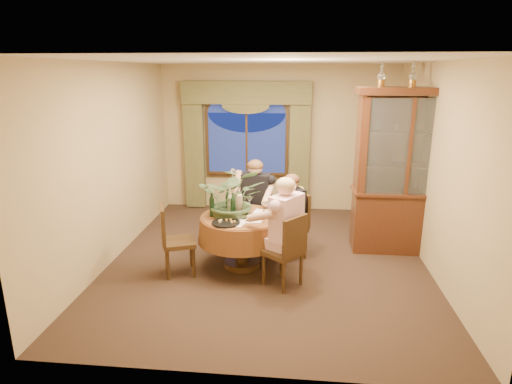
# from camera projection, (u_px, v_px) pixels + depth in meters

# --- Properties ---
(floor) EXTENTS (5.00, 5.00, 0.00)m
(floor) POSITION_uv_depth(u_px,v_px,m) (268.00, 260.00, 6.28)
(floor) COLOR black
(floor) RESTS_ON ground
(wall_back) EXTENTS (4.50, 0.00, 4.50)m
(wall_back) POSITION_uv_depth(u_px,v_px,m) (278.00, 139.00, 8.29)
(wall_back) COLOR #A0895C
(wall_back) RESTS_ON ground
(wall_right) EXTENTS (0.00, 5.00, 5.00)m
(wall_right) POSITION_uv_depth(u_px,v_px,m) (437.00, 170.00, 5.68)
(wall_right) COLOR #A0895C
(wall_right) RESTS_ON ground
(ceiling) EXTENTS (5.00, 5.00, 0.00)m
(ceiling) POSITION_uv_depth(u_px,v_px,m) (269.00, 61.00, 5.52)
(ceiling) COLOR white
(ceiling) RESTS_ON wall_back
(window) EXTENTS (1.62, 0.10, 1.32)m
(window) POSITION_uv_depth(u_px,v_px,m) (247.00, 144.00, 8.31)
(window) COLOR navy
(window) RESTS_ON wall_back
(arched_transom) EXTENTS (1.60, 0.06, 0.44)m
(arched_transom) POSITION_uv_depth(u_px,v_px,m) (246.00, 103.00, 8.10)
(arched_transom) COLOR navy
(arched_transom) RESTS_ON wall_back
(drapery_left) EXTENTS (0.38, 0.14, 2.32)m
(drapery_left) POSITION_uv_depth(u_px,v_px,m) (194.00, 150.00, 8.39)
(drapery_left) COLOR #4C4B25
(drapery_left) RESTS_ON floor
(drapery_right) EXTENTS (0.38, 0.14, 2.32)m
(drapery_right) POSITION_uv_depth(u_px,v_px,m) (300.00, 152.00, 8.20)
(drapery_right) COLOR #4C4B25
(drapery_right) RESTS_ON floor
(swag_valance) EXTENTS (2.45, 0.16, 0.42)m
(swag_valance) POSITION_uv_depth(u_px,v_px,m) (246.00, 93.00, 7.96)
(swag_valance) COLOR #4C4B25
(swag_valance) RESTS_ON wall_back
(dining_table) EXTENTS (1.53, 1.53, 0.75)m
(dining_table) POSITION_uv_depth(u_px,v_px,m) (242.00, 241.00, 5.97)
(dining_table) COLOR maroon
(dining_table) RESTS_ON floor
(china_cabinet) EXTENTS (1.51, 0.59, 2.45)m
(china_cabinet) POSITION_uv_depth(u_px,v_px,m) (404.00, 172.00, 6.32)
(china_cabinet) COLOR #391D12
(china_cabinet) RESTS_ON floor
(oil_lamp_left) EXTENTS (0.11, 0.11, 0.34)m
(oil_lamp_left) POSITION_uv_depth(u_px,v_px,m) (382.00, 74.00, 5.98)
(oil_lamp_left) COLOR #A5722D
(oil_lamp_left) RESTS_ON china_cabinet
(oil_lamp_center) EXTENTS (0.11, 0.11, 0.34)m
(oil_lamp_center) POSITION_uv_depth(u_px,v_px,m) (413.00, 74.00, 5.94)
(oil_lamp_center) COLOR #A5722D
(oil_lamp_center) RESTS_ON china_cabinet
(oil_lamp_right) EXTENTS (0.11, 0.11, 0.34)m
(oil_lamp_right) POSITION_uv_depth(u_px,v_px,m) (445.00, 74.00, 5.90)
(oil_lamp_right) COLOR #A5722D
(oil_lamp_right) RESTS_ON china_cabinet
(chair_right) EXTENTS (0.59, 0.59, 0.96)m
(chair_right) POSITION_uv_depth(u_px,v_px,m) (283.00, 250.00, 5.42)
(chair_right) COLOR black
(chair_right) RESTS_ON floor
(chair_back_right) EXTENTS (0.58, 0.58, 0.96)m
(chair_back_right) POSITION_uv_depth(u_px,v_px,m) (289.00, 226.00, 6.27)
(chair_back_right) COLOR black
(chair_back_right) RESTS_ON floor
(chair_back) EXTENTS (0.48, 0.48, 0.96)m
(chair_back) POSITION_uv_depth(u_px,v_px,m) (256.00, 217.00, 6.64)
(chair_back) COLOR black
(chair_back) RESTS_ON floor
(chair_front_left) EXTENTS (0.54, 0.54, 0.96)m
(chair_front_left) POSITION_uv_depth(u_px,v_px,m) (179.00, 240.00, 5.74)
(chair_front_left) COLOR black
(chair_front_left) RESTS_ON floor
(person_pink) EXTENTS (0.66, 0.68, 1.41)m
(person_pink) POSITION_uv_depth(u_px,v_px,m) (286.00, 231.00, 5.43)
(person_pink) COLOR beige
(person_pink) RESTS_ON floor
(person_back) EXTENTS (0.57, 0.54, 1.40)m
(person_back) POSITION_uv_depth(u_px,v_px,m) (256.00, 204.00, 6.57)
(person_back) COLOR black
(person_back) RESTS_ON floor
(person_scarf) EXTENTS (0.58, 0.60, 1.28)m
(person_scarf) POSITION_uv_depth(u_px,v_px,m) (292.00, 217.00, 6.17)
(person_scarf) COLOR black
(person_scarf) RESTS_ON floor
(stoneware_vase) EXTENTS (0.15, 0.15, 0.27)m
(stoneware_vase) POSITION_uv_depth(u_px,v_px,m) (239.00, 204.00, 5.94)
(stoneware_vase) COLOR #8C745A
(stoneware_vase) RESTS_ON dining_table
(centerpiece_plant) EXTENTS (0.89, 0.99, 0.77)m
(centerpiece_plant) POSITION_uv_depth(u_px,v_px,m) (233.00, 173.00, 5.80)
(centerpiece_plant) COLOR #445D38
(centerpiece_plant) RESTS_ON dining_table
(olive_bowl) EXTENTS (0.17, 0.17, 0.05)m
(olive_bowl) POSITION_uv_depth(u_px,v_px,m) (242.00, 216.00, 5.80)
(olive_bowl) COLOR #44562D
(olive_bowl) RESTS_ON dining_table
(cheese_platter) EXTENTS (0.37, 0.37, 0.02)m
(cheese_platter) POSITION_uv_depth(u_px,v_px,m) (226.00, 223.00, 5.58)
(cheese_platter) COLOR black
(cheese_platter) RESTS_ON dining_table
(wine_bottle_0) EXTENTS (0.07, 0.07, 0.33)m
(wine_bottle_0) POSITION_uv_depth(u_px,v_px,m) (228.00, 200.00, 6.02)
(wine_bottle_0) COLOR black
(wine_bottle_0) RESTS_ON dining_table
(wine_bottle_1) EXTENTS (0.07, 0.07, 0.33)m
(wine_bottle_1) POSITION_uv_depth(u_px,v_px,m) (233.00, 205.00, 5.82)
(wine_bottle_1) COLOR black
(wine_bottle_1) RESTS_ON dining_table
(wine_bottle_2) EXTENTS (0.07, 0.07, 0.33)m
(wine_bottle_2) POSITION_uv_depth(u_px,v_px,m) (230.00, 204.00, 5.86)
(wine_bottle_2) COLOR tan
(wine_bottle_2) RESTS_ON dining_table
(wine_bottle_3) EXTENTS (0.07, 0.07, 0.33)m
(wine_bottle_3) POSITION_uv_depth(u_px,v_px,m) (212.00, 205.00, 5.83)
(wine_bottle_3) COLOR black
(wine_bottle_3) RESTS_ON dining_table
(tasting_paper_0) EXTENTS (0.24, 0.32, 0.00)m
(tasting_paper_0) POSITION_uv_depth(u_px,v_px,m) (254.00, 219.00, 5.73)
(tasting_paper_0) COLOR white
(tasting_paper_0) RESTS_ON dining_table
(tasting_paper_1) EXTENTS (0.26, 0.34, 0.00)m
(tasting_paper_1) POSITION_uv_depth(u_px,v_px,m) (261.00, 213.00, 6.00)
(tasting_paper_1) COLOR white
(tasting_paper_1) RESTS_ON dining_table
(tasting_paper_2) EXTENTS (0.28, 0.34, 0.00)m
(tasting_paper_2) POSITION_uv_depth(u_px,v_px,m) (237.00, 223.00, 5.61)
(tasting_paper_2) COLOR white
(tasting_paper_2) RESTS_ON dining_table
(wine_glass_person_pink) EXTENTS (0.07, 0.07, 0.18)m
(wine_glass_person_pink) POSITION_uv_depth(u_px,v_px,m) (265.00, 216.00, 5.61)
(wine_glass_person_pink) COLOR silver
(wine_glass_person_pink) RESTS_ON dining_table
(wine_glass_person_back) EXTENTS (0.07, 0.07, 0.18)m
(wine_glass_person_back) POSITION_uv_depth(u_px,v_px,m) (249.00, 202.00, 6.22)
(wine_glass_person_back) COLOR silver
(wine_glass_person_back) RESTS_ON dining_table
(wine_glass_person_scarf) EXTENTS (0.07, 0.07, 0.18)m
(wine_glass_person_scarf) POSITION_uv_depth(u_px,v_px,m) (268.00, 207.00, 5.99)
(wine_glass_person_scarf) COLOR silver
(wine_glass_person_scarf) RESTS_ON dining_table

